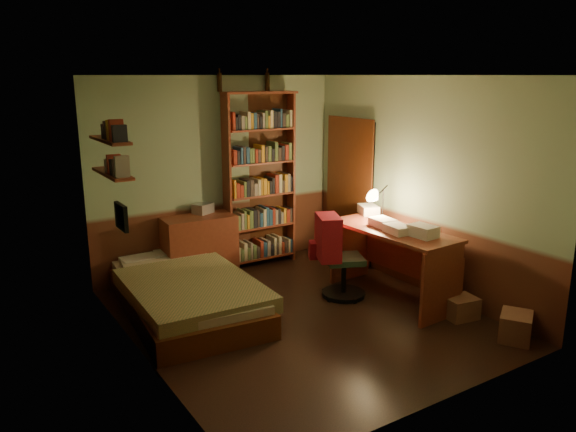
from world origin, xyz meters
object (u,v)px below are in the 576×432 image
mini_stereo (203,208)px  office_chair (344,257)px  bed (184,281)px  desk_lamp (383,193)px  cardboard_box_a (516,327)px  desk (392,264)px  cardboard_box_b (461,308)px  bookshelf (259,180)px  dresser (199,247)px

mini_stereo → office_chair: bearing=-82.0°
bed → desk_lamp: (2.47, -0.52, 0.83)m
desk_lamp → mini_stereo: bearing=134.6°
bed → cardboard_box_a: 3.56m
mini_stereo → cardboard_box_a: bearing=-87.0°
desk → cardboard_box_b: size_ratio=4.73×
desk → bookshelf: bearing=105.6°
dresser → bed: bearing=-120.1°
mini_stereo → desk: 2.56m
desk → desk_lamp: bearing=58.7°
dresser → cardboard_box_a: size_ratio=2.52×
office_chair → desk: bearing=-13.2°
desk → cardboard_box_b: (0.25, -0.84, -0.31)m
dresser → desk: size_ratio=0.58×
bookshelf → bed: bearing=-139.8°
office_chair → cardboard_box_a: bearing=-43.5°
dresser → cardboard_box_b: dresser is taller
bed → dresser: size_ratio=2.49×
bed → cardboard_box_b: bearing=-31.5°
dresser → bookshelf: size_ratio=0.39×
bed → dresser: bearing=61.9°
bookshelf → cardboard_box_b: bookshelf is taller
office_chair → cardboard_box_a: size_ratio=2.70×
office_chair → mini_stereo: bearing=146.6°
mini_stereo → cardboard_box_b: 3.44m
cardboard_box_a → cardboard_box_b: size_ratio=1.09×
cardboard_box_b → bookshelf: bearing=108.1°
desk → mini_stereo: bearing=123.8°
dresser → desk_lamp: bearing=-33.8°
bed → office_chair: office_chair is taller
bed → bookshelf: bearing=37.4°
cardboard_box_a → cardboard_box_b: (-0.05, 0.66, -0.02)m
bookshelf → cardboard_box_b: 3.15m
desk → office_chair: size_ratio=1.60×
bookshelf → office_chair: 1.79m
mini_stereo → desk: (1.51, -2.01, -0.46)m
bookshelf → desk_lamp: bookshelf is taller
bookshelf → cardboard_box_a: 3.76m
bed → dresser: dresser is taller
office_chair → cardboard_box_b: office_chair is taller
dresser → cardboard_box_b: (1.89, -2.73, -0.29)m
dresser → bookshelf: (0.96, 0.08, 0.78)m
dresser → mini_stereo: size_ratio=3.82×
dresser → office_chair: office_chair is taller
bed → bookshelf: bookshelf is taller
mini_stereo → office_chair: office_chair is taller
desk_lamp → office_chair: 0.98m
office_chair → bookshelf: bearing=121.9°
bed → desk: bearing=-19.1°
bookshelf → desk_lamp: 1.76m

